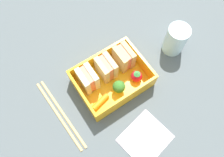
# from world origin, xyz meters

# --- Properties ---
(ground_plane) EXTENTS (1.20, 1.20, 0.02)m
(ground_plane) POSITION_xyz_m (0.00, 0.00, -0.01)
(ground_plane) COLOR #4E565A
(bento_tray) EXTENTS (0.18, 0.13, 0.01)m
(bento_tray) POSITION_xyz_m (0.00, 0.00, 0.01)
(bento_tray) COLOR #F2A316
(bento_tray) RESTS_ON ground_plane
(bento_rim) EXTENTS (0.18, 0.13, 0.05)m
(bento_rim) POSITION_xyz_m (0.00, 0.00, 0.03)
(bento_rim) COLOR #F2A316
(bento_rim) RESTS_ON bento_tray
(sandwich_left) EXTENTS (0.04, 0.05, 0.06)m
(sandwich_left) POSITION_xyz_m (-0.05, 0.03, 0.04)
(sandwich_left) COLOR beige
(sandwich_left) RESTS_ON bento_tray
(sandwich_center_left) EXTENTS (0.04, 0.05, 0.06)m
(sandwich_center_left) POSITION_xyz_m (0.00, 0.03, 0.04)
(sandwich_center_left) COLOR #DCB67B
(sandwich_center_left) RESTS_ON bento_tray
(sandwich_center) EXTENTS (0.04, 0.05, 0.06)m
(sandwich_center) POSITION_xyz_m (0.05, 0.03, 0.04)
(sandwich_center) COLOR tan
(sandwich_center) RESTS_ON bento_tray
(carrot_stick_far_left) EXTENTS (0.05, 0.02, 0.01)m
(carrot_stick_far_left) POSITION_xyz_m (-0.06, -0.03, 0.02)
(carrot_stick_far_left) COLOR orange
(carrot_stick_far_left) RESTS_ON bento_tray
(broccoli_floret) EXTENTS (0.03, 0.03, 0.04)m
(broccoli_floret) POSITION_xyz_m (-0.00, -0.03, 0.04)
(broccoli_floret) COLOR #89CA70
(broccoli_floret) RESTS_ON bento_tray
(strawberry_far_left) EXTENTS (0.03, 0.03, 0.04)m
(strawberry_far_left) POSITION_xyz_m (0.06, -0.03, 0.03)
(strawberry_far_left) COLOR red
(strawberry_far_left) RESTS_ON bento_tray
(chopstick_pair) EXTENTS (0.03, 0.21, 0.01)m
(chopstick_pair) POSITION_xyz_m (-0.15, -0.00, 0.00)
(chopstick_pair) COLOR tan
(chopstick_pair) RESTS_ON ground_plane
(drinking_glass) EXTENTS (0.06, 0.06, 0.09)m
(drinking_glass) POSITION_xyz_m (0.20, -0.01, 0.04)
(drinking_glass) COLOR silver
(drinking_glass) RESTS_ON ground_plane
(folded_napkin) EXTENTS (0.12, 0.11, 0.00)m
(folded_napkin) POSITION_xyz_m (-0.01, -0.16, 0.00)
(folded_napkin) COLOR silver
(folded_napkin) RESTS_ON ground_plane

